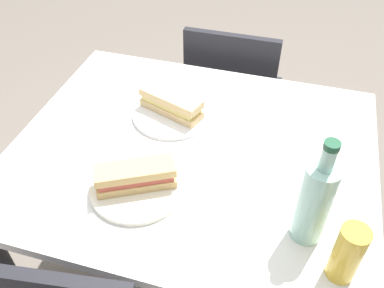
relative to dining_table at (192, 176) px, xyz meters
The scene contains 11 objects.
ground_plane 0.66m from the dining_table, ahead, with size 8.00×8.00×0.00m, color #6B6056.
dining_table is the anchor object (origin of this frame).
chair_far 0.66m from the dining_table, 89.97° to the left, with size 0.40×0.40×0.88m.
plate_near 0.25m from the dining_table, 117.32° to the right, with size 0.26×0.26×0.01m, color silver.
baguette_sandwich_near 0.28m from the dining_table, 117.32° to the right, with size 0.22×0.16×0.07m.
knife_near 0.24m from the dining_table, 133.01° to the right, with size 0.17×0.09×0.01m.
plate_far 0.22m from the dining_table, 128.58° to the left, with size 0.26×0.26×0.01m, color white.
baguette_sandwich_far 0.24m from the dining_table, 128.58° to the left, with size 0.22×0.14×0.07m.
knife_far 0.26m from the dining_table, 116.70° to the left, with size 0.16×0.11×0.01m.
water_bottle 0.48m from the dining_table, 31.27° to the right, with size 0.08×0.08×0.30m.
beer_glass 0.57m from the dining_table, 34.74° to the right, with size 0.06×0.06×0.16m, color gold.
Camera 1 is at (0.26, -0.88, 1.63)m, focal length 38.93 mm.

